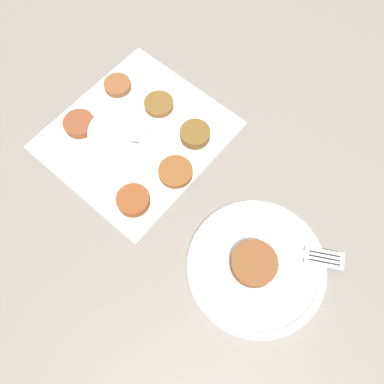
% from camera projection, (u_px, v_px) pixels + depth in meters
% --- Properties ---
extents(ground_plane, '(4.00, 4.00, 0.00)m').
position_uv_depth(ground_plane, '(129.00, 131.00, 0.75)').
color(ground_plane, '#605B56').
extents(napkin, '(0.38, 0.36, 0.00)m').
position_uv_depth(napkin, '(137.00, 134.00, 0.75)').
color(napkin, silver).
rests_on(napkin, ground_plane).
extents(sauce_bowl, '(0.12, 0.11, 0.09)m').
position_uv_depth(sauce_bowl, '(119.00, 139.00, 0.71)').
color(sauce_bowl, silver).
rests_on(sauce_bowl, napkin).
extents(fritter_0, '(0.06, 0.06, 0.01)m').
position_uv_depth(fritter_0, '(159.00, 104.00, 0.76)').
color(fritter_0, brown).
rests_on(fritter_0, napkin).
extents(fritter_1, '(0.07, 0.07, 0.01)m').
position_uv_depth(fritter_1, '(176.00, 172.00, 0.70)').
color(fritter_1, brown).
rests_on(fritter_1, napkin).
extents(fritter_2, '(0.06, 0.06, 0.02)m').
position_uv_depth(fritter_2, '(79.00, 124.00, 0.74)').
color(fritter_2, brown).
rests_on(fritter_2, napkin).
extents(fritter_3, '(0.06, 0.06, 0.02)m').
position_uv_depth(fritter_3, '(195.00, 134.00, 0.73)').
color(fritter_3, brown).
rests_on(fritter_3, napkin).
extents(fritter_4, '(0.06, 0.06, 0.01)m').
position_uv_depth(fritter_4, '(117.00, 85.00, 0.78)').
color(fritter_4, brown).
rests_on(fritter_4, napkin).
extents(fritter_5, '(0.06, 0.06, 0.02)m').
position_uv_depth(fritter_5, '(133.00, 200.00, 0.68)').
color(fritter_5, brown).
rests_on(fritter_5, napkin).
extents(serving_plate, '(0.24, 0.24, 0.02)m').
position_uv_depth(serving_plate, '(256.00, 266.00, 0.64)').
color(serving_plate, silver).
rests_on(serving_plate, ground_plane).
extents(fritter_on_plate, '(0.08, 0.08, 0.02)m').
position_uv_depth(fritter_on_plate, '(254.00, 264.00, 0.62)').
color(fritter_on_plate, brown).
rests_on(fritter_on_plate, serving_plate).
extents(fork, '(0.07, 0.17, 0.00)m').
position_uv_depth(fork, '(304.00, 254.00, 0.63)').
color(fork, silver).
rests_on(fork, serving_plate).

